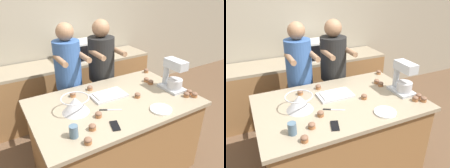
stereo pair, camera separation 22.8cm
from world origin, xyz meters
TOP-DOWN VIEW (x-y plane):
  - ground_plane at (0.00, 0.00)m, footprint 16.00×16.00m
  - back_wall at (0.00, 1.80)m, footprint 10.00×0.06m
  - island_counter at (0.00, 0.00)m, footprint 1.75×1.09m
  - back_counter at (0.00, 1.45)m, footprint 2.80×0.60m
  - person_left at (-0.23, 0.72)m, footprint 0.34×0.50m
  - person_right at (0.24, 0.72)m, footprint 0.36×0.51m
  - stand_mixer at (0.73, -0.10)m, footprint 0.20×0.30m
  - mixing_bowl at (-0.43, 0.02)m, footprint 0.28×0.28m
  - baking_tray at (0.00, 0.13)m, footprint 0.38×0.23m
  - microwave_oven at (0.20, 1.44)m, footprint 0.52×0.39m
  - cell_phone at (-0.23, -0.38)m, footprint 0.11×0.16m
  - drinking_glass at (-0.59, -0.33)m, footprint 0.07×0.07m
  - small_plate at (0.30, -0.39)m, footprint 0.21×0.21m
  - knife at (-0.14, -0.12)m, footprint 0.20×0.12m
  - cupcake_0 at (0.73, -0.33)m, footprint 0.06×0.06m
  - cupcake_1 at (0.80, -0.30)m, footprint 0.06×0.06m
  - cupcake_2 at (0.80, 0.46)m, footprint 0.06×0.06m
  - cupcake_3 at (-0.34, 0.33)m, footprint 0.06×0.06m
  - cupcake_4 at (-0.29, -0.18)m, footprint 0.06×0.06m
  - cupcake_5 at (0.26, -0.06)m, footprint 0.06×0.06m
  - cupcake_6 at (-0.42, -0.32)m, footprint 0.06×0.06m
  - cupcake_7 at (0.60, 0.13)m, footprint 0.06×0.06m
  - cupcake_8 at (-0.11, 0.37)m, footprint 0.06×0.06m
  - cupcake_9 at (0.80, -0.37)m, footprint 0.06×0.06m
  - cupcake_10 at (0.60, 0.22)m, footprint 0.06×0.06m
  - cupcake_11 at (-0.53, -0.46)m, footprint 0.06×0.06m

SIDE VIEW (x-z plane):
  - ground_plane at x=0.00m, z-range 0.00..0.00m
  - back_counter at x=0.00m, z-range 0.00..0.90m
  - island_counter at x=0.00m, z-range 0.00..0.90m
  - person_right at x=0.24m, z-range 0.04..1.67m
  - person_left at x=-0.23m, z-range 0.04..1.68m
  - knife at x=-0.14m, z-range 0.90..0.91m
  - cell_phone at x=-0.23m, z-range 0.90..0.91m
  - small_plate at x=0.30m, z-range 0.90..0.92m
  - baking_tray at x=0.00m, z-range 0.90..0.94m
  - cupcake_0 at x=0.73m, z-range 0.90..0.96m
  - cupcake_1 at x=0.80m, z-range 0.90..0.96m
  - cupcake_2 at x=0.80m, z-range 0.90..0.96m
  - cupcake_3 at x=-0.34m, z-range 0.90..0.96m
  - cupcake_4 at x=-0.29m, z-range 0.90..0.96m
  - cupcake_5 at x=0.26m, z-range 0.90..0.96m
  - cupcake_6 at x=-0.42m, z-range 0.90..0.96m
  - cupcake_7 at x=0.60m, z-range 0.90..0.96m
  - cupcake_8 at x=-0.11m, z-range 0.90..0.96m
  - cupcake_9 at x=0.80m, z-range 0.90..0.96m
  - cupcake_10 at x=0.60m, z-range 0.90..0.96m
  - cupcake_11 at x=-0.53m, z-range 0.90..0.96m
  - drinking_glass at x=-0.59m, z-range 0.90..1.01m
  - mixing_bowl at x=-0.43m, z-range 0.90..1.06m
  - microwave_oven at x=0.20m, z-range 0.90..1.20m
  - stand_mixer at x=0.73m, z-range 0.88..1.24m
  - back_wall at x=0.00m, z-range 0.00..2.70m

